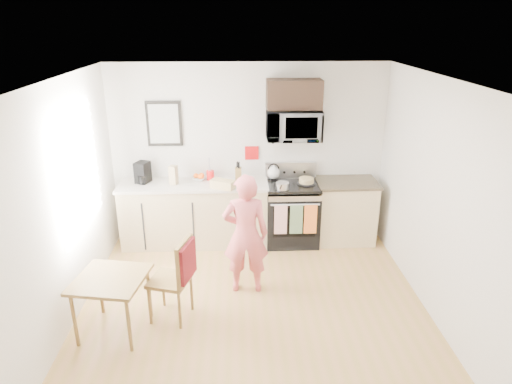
{
  "coord_description": "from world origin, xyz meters",
  "views": [
    {
      "loc": [
        -0.16,
        -4.19,
        3.16
      ],
      "look_at": [
        0.06,
        1.0,
        1.18
      ],
      "focal_mm": 32.0,
      "sensor_mm": 36.0,
      "label": 1
    }
  ],
  "objects_px": {
    "microwave": "(293,125)",
    "dining_table": "(111,284)",
    "person": "(246,234)",
    "cake": "(306,181)",
    "chair": "(181,269)",
    "range": "(292,214)"
  },
  "relations": [
    {
      "from": "microwave",
      "to": "dining_table",
      "type": "distance_m",
      "value": 3.23
    },
    {
      "from": "microwave",
      "to": "dining_table",
      "type": "relative_size",
      "value": 1.08
    },
    {
      "from": "microwave",
      "to": "person",
      "type": "distance_m",
      "value": 1.85
    },
    {
      "from": "microwave",
      "to": "person",
      "type": "relative_size",
      "value": 0.5
    },
    {
      "from": "dining_table",
      "to": "cake",
      "type": "xyz_separation_m",
      "value": [
        2.32,
        2.01,
        0.39
      ]
    },
    {
      "from": "microwave",
      "to": "dining_table",
      "type": "bearing_deg",
      "value": -134.96
    },
    {
      "from": "microwave",
      "to": "dining_table",
      "type": "xyz_separation_m",
      "value": [
        -2.13,
        -2.13,
        -1.18
      ]
    },
    {
      "from": "person",
      "to": "chair",
      "type": "distance_m",
      "value": 0.92
    },
    {
      "from": "microwave",
      "to": "cake",
      "type": "height_order",
      "value": "microwave"
    },
    {
      "from": "person",
      "to": "chair",
      "type": "height_order",
      "value": "person"
    },
    {
      "from": "person",
      "to": "chair",
      "type": "xyz_separation_m",
      "value": [
        -0.71,
        -0.57,
        -0.12
      ]
    },
    {
      "from": "person",
      "to": "dining_table",
      "type": "relative_size",
      "value": 2.13
    },
    {
      "from": "person",
      "to": "dining_table",
      "type": "xyz_separation_m",
      "value": [
        -1.42,
        -0.75,
        -0.17
      ]
    },
    {
      "from": "person",
      "to": "microwave",
      "type": "bearing_deg",
      "value": -116.06
    },
    {
      "from": "microwave",
      "to": "range",
      "type": "bearing_deg",
      "value": -89.94
    },
    {
      "from": "range",
      "to": "cake",
      "type": "relative_size",
      "value": 4.47
    },
    {
      "from": "person",
      "to": "dining_table",
      "type": "height_order",
      "value": "person"
    },
    {
      "from": "dining_table",
      "to": "cake",
      "type": "bearing_deg",
      "value": 40.9
    },
    {
      "from": "dining_table",
      "to": "chair",
      "type": "relative_size",
      "value": 0.72
    },
    {
      "from": "cake",
      "to": "chair",
      "type": "bearing_deg",
      "value": -131.47
    },
    {
      "from": "range",
      "to": "microwave",
      "type": "distance_m",
      "value": 1.33
    },
    {
      "from": "cake",
      "to": "person",
      "type": "bearing_deg",
      "value": -125.63
    }
  ]
}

